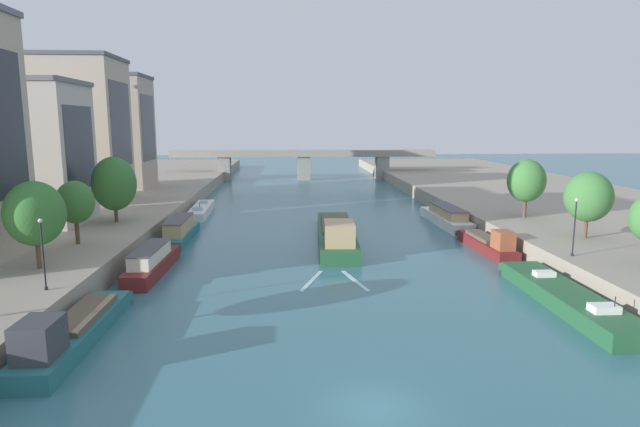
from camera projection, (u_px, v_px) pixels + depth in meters
ground_plane at (375, 409)px, 24.34m from camera, size 400.00×400.00×0.00m
quay_left at (62, 207)px, 76.05m from camera, size 36.00×170.00×2.10m
quay_right at (552, 203)px, 80.50m from camera, size 36.00×170.00×2.10m
barge_midriver at (336, 233)px, 58.27m from camera, size 4.97×23.39×3.46m
wake_behind_barge at (333, 281)px, 44.11m from camera, size 5.59×6.03×0.03m
moored_boat_left_gap_after at (72, 331)px, 31.05m from camera, size 2.72×13.98×3.08m
moored_boat_left_near at (152, 262)px, 46.11m from camera, size 2.56×12.21×2.48m
moored_boat_left_midway at (180, 231)px, 59.14m from camera, size 2.43×12.71×2.61m
moored_boat_left_upstream at (201, 210)px, 76.29m from camera, size 2.74×14.56×2.29m
moored_boat_right_second at (565, 297)px, 38.05m from camera, size 3.23×16.91×2.32m
moored_boat_right_upstream at (488, 243)px, 53.94m from camera, size 2.46×12.21×2.86m
moored_boat_right_gap_after at (446, 217)px, 68.27m from camera, size 3.06×15.09×2.48m
tree_left_past_mid at (35, 214)px, 39.38m from camera, size 4.33×4.33×6.64m
tree_left_by_lamp at (75, 202)px, 47.68m from camera, size 3.37×3.37×5.76m
tree_left_nearest at (114, 184)px, 58.24m from camera, size 4.75×4.75×7.24m
tree_right_end_of_row at (588, 197)px, 50.03m from camera, size 4.37×4.37×6.36m
tree_right_nearest at (526, 181)px, 60.98m from camera, size 4.32×4.32×6.75m
lamppost_left_bank at (43, 251)px, 34.50m from camera, size 0.28×0.28×4.78m
lamppost_right_bank at (575, 225)px, 43.41m from camera, size 0.28×0.28×4.82m
building_left_corner at (18, 153)px, 56.96m from camera, size 13.57×10.13×15.42m
building_left_far_end at (78, 130)px, 73.64m from camera, size 12.08×11.22×19.89m
building_left_middle at (115, 132)px, 89.35m from camera, size 11.44×10.64×18.77m
bridge_far at (304, 161)px, 122.17m from camera, size 60.41×4.40×6.86m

